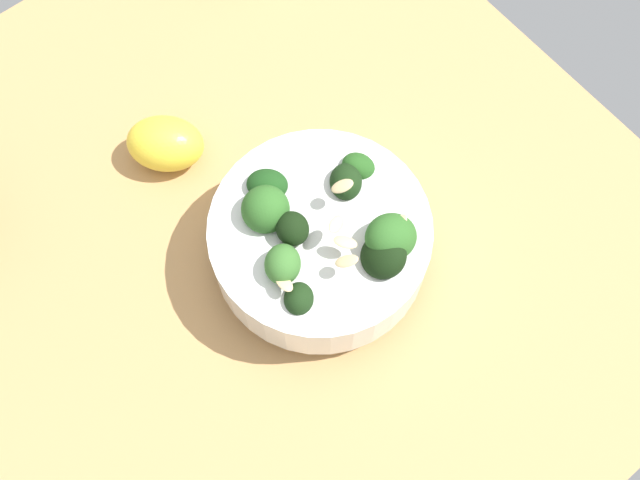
# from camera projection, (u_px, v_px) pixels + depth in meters

# --- Properties ---
(ground_plane) EXTENTS (0.67, 0.67, 0.04)m
(ground_plane) POSITION_uv_depth(u_px,v_px,m) (244.00, 252.00, 0.69)
(ground_plane) COLOR tan
(bowl_of_broccoli) EXTENTS (0.17, 0.17, 0.10)m
(bowl_of_broccoli) POSITION_uv_depth(u_px,v_px,m) (321.00, 239.00, 0.62)
(bowl_of_broccoli) COLOR white
(bowl_of_broccoli) RESTS_ON ground_plane
(lemon_wedge) EXTENTS (0.08, 0.08, 0.05)m
(lemon_wedge) POSITION_uv_depth(u_px,v_px,m) (169.00, 141.00, 0.68)
(lemon_wedge) COLOR yellow
(lemon_wedge) RESTS_ON ground_plane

